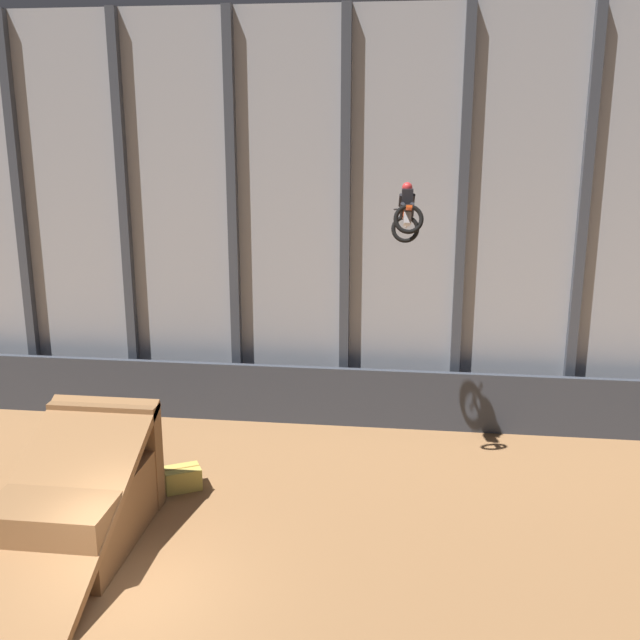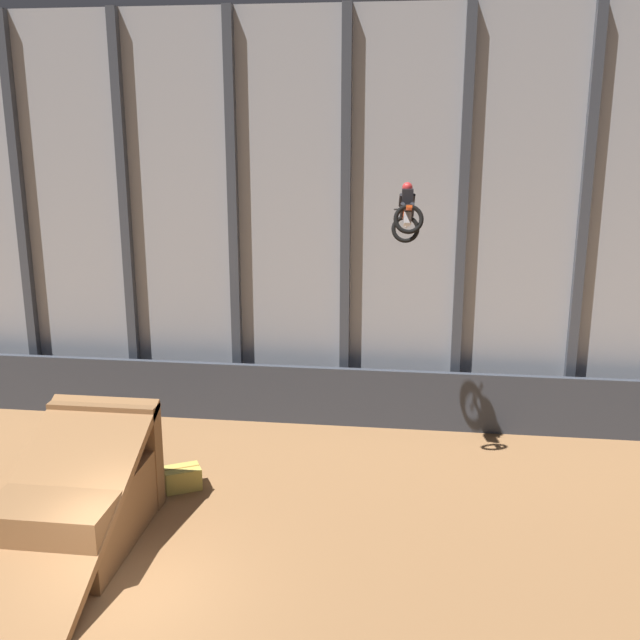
# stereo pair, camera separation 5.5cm
# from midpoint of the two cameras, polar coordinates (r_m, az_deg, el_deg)

# --- Properties ---
(ground_plane) EXTENTS (60.00, 60.00, 0.00)m
(ground_plane) POSITION_cam_midpoint_polar(r_m,az_deg,el_deg) (16.03, -14.82, -19.74)
(ground_plane) COLOR #996B42
(arena_back_wall) EXTENTS (32.00, 0.40, 12.18)m
(arena_back_wall) POSITION_cam_midpoint_polar(r_m,az_deg,el_deg) (22.94, -6.61, 7.52)
(arena_back_wall) COLOR #A3A8B2
(arena_back_wall) RESTS_ON ground_plane
(lower_barrier) EXTENTS (31.36, 0.20, 1.82)m
(lower_barrier) POSITION_cam_midpoint_polar(r_m,az_deg,el_deg) (23.35, -6.73, -5.47)
(lower_barrier) COLOR #383D47
(lower_barrier) RESTS_ON ground_plane
(dirt_ramp) EXTENTS (2.60, 5.59, 2.76)m
(dirt_ramp) POSITION_cam_midpoint_polar(r_m,az_deg,el_deg) (17.78, -17.85, -12.83)
(dirt_ramp) COLOR olive
(dirt_ramp) RESTS_ON ground_plane
(rider_bike_solo) EXTENTS (0.83, 1.72, 1.63)m
(rider_bike_solo) POSITION_cam_midpoint_polar(r_m,az_deg,el_deg) (19.07, 6.56, 7.95)
(rider_bike_solo) COLOR black
(hay_bale_trackside) EXTENTS (1.08, 0.96, 0.57)m
(hay_bale_trackside) POSITION_cam_midpoint_polar(r_m,az_deg,el_deg) (19.59, -10.53, -11.77)
(hay_bale_trackside) COLOR #CCB751
(hay_bale_trackside) RESTS_ON ground_plane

